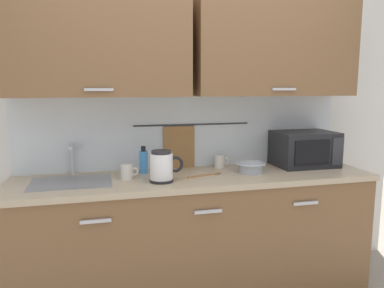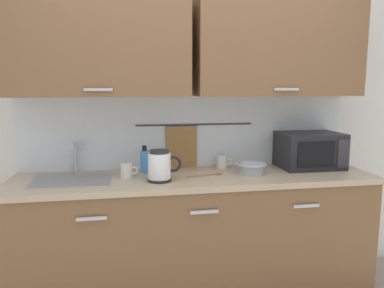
{
  "view_description": "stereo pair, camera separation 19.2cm",
  "coord_description": "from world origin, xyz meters",
  "px_view_note": "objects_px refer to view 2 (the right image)",
  "views": [
    {
      "loc": [
        -0.65,
        -2.17,
        1.52
      ],
      "look_at": [
        -0.02,
        0.33,
        1.12
      ],
      "focal_mm": 34.85,
      "sensor_mm": 36.0,
      "label": 1
    },
    {
      "loc": [
        -0.47,
        -2.21,
        1.52
      ],
      "look_at": [
        -0.02,
        0.33,
        1.12
      ],
      "focal_mm": 34.85,
      "sensor_mm": 36.0,
      "label": 2
    }
  ],
  "objects_px": {
    "dish_soap_bottle": "(145,161)",
    "mixing_bowl": "(252,168)",
    "electric_kettle": "(160,166)",
    "mug_near_sink": "(127,171)",
    "microwave": "(310,150)",
    "mug_by_kettle": "(222,162)",
    "wooden_spoon": "(209,175)"
  },
  "relations": [
    {
      "from": "dish_soap_bottle",
      "to": "wooden_spoon",
      "type": "height_order",
      "value": "dish_soap_bottle"
    },
    {
      "from": "microwave",
      "to": "dish_soap_bottle",
      "type": "distance_m",
      "value": 1.26
    },
    {
      "from": "mixing_bowl",
      "to": "mug_by_kettle",
      "type": "bearing_deg",
      "value": 126.25
    },
    {
      "from": "electric_kettle",
      "to": "wooden_spoon",
      "type": "bearing_deg",
      "value": 15.27
    },
    {
      "from": "mug_near_sink",
      "to": "mug_by_kettle",
      "type": "height_order",
      "value": "same"
    },
    {
      "from": "dish_soap_bottle",
      "to": "wooden_spoon",
      "type": "bearing_deg",
      "value": -21.99
    },
    {
      "from": "microwave",
      "to": "mug_by_kettle",
      "type": "height_order",
      "value": "microwave"
    },
    {
      "from": "dish_soap_bottle",
      "to": "mixing_bowl",
      "type": "bearing_deg",
      "value": -13.42
    },
    {
      "from": "microwave",
      "to": "mixing_bowl",
      "type": "height_order",
      "value": "microwave"
    },
    {
      "from": "dish_soap_bottle",
      "to": "microwave",
      "type": "bearing_deg",
      "value": -2.45
    },
    {
      "from": "mug_near_sink",
      "to": "mug_by_kettle",
      "type": "xyz_separation_m",
      "value": [
        0.72,
        0.19,
        0.0
      ]
    },
    {
      "from": "dish_soap_bottle",
      "to": "mug_near_sink",
      "type": "height_order",
      "value": "dish_soap_bottle"
    },
    {
      "from": "electric_kettle",
      "to": "wooden_spoon",
      "type": "relative_size",
      "value": 0.84
    },
    {
      "from": "mug_near_sink",
      "to": "wooden_spoon",
      "type": "xyz_separation_m",
      "value": [
        0.57,
        -0.03,
        -0.04
      ]
    },
    {
      "from": "dish_soap_bottle",
      "to": "mixing_bowl",
      "type": "relative_size",
      "value": 0.92
    },
    {
      "from": "electric_kettle",
      "to": "mug_by_kettle",
      "type": "relative_size",
      "value": 1.89
    },
    {
      "from": "microwave",
      "to": "wooden_spoon",
      "type": "xyz_separation_m",
      "value": [
        -0.82,
        -0.12,
        -0.13
      ]
    },
    {
      "from": "mug_near_sink",
      "to": "microwave",
      "type": "bearing_deg",
      "value": 3.84
    },
    {
      "from": "dish_soap_bottle",
      "to": "mug_near_sink",
      "type": "bearing_deg",
      "value": -131.16
    },
    {
      "from": "mixing_bowl",
      "to": "mug_by_kettle",
      "type": "relative_size",
      "value": 1.78
    },
    {
      "from": "electric_kettle",
      "to": "mug_near_sink",
      "type": "bearing_deg",
      "value": 149.88
    },
    {
      "from": "electric_kettle",
      "to": "mug_by_kettle",
      "type": "distance_m",
      "value": 0.59
    },
    {
      "from": "mixing_bowl",
      "to": "wooden_spoon",
      "type": "bearing_deg",
      "value": 179.58
    },
    {
      "from": "mixing_bowl",
      "to": "mug_near_sink",
      "type": "bearing_deg",
      "value": 177.88
    },
    {
      "from": "electric_kettle",
      "to": "mug_by_kettle",
      "type": "bearing_deg",
      "value": 31.77
    },
    {
      "from": "microwave",
      "to": "electric_kettle",
      "type": "bearing_deg",
      "value": -169.41
    },
    {
      "from": "electric_kettle",
      "to": "mixing_bowl",
      "type": "distance_m",
      "value": 0.67
    },
    {
      "from": "microwave",
      "to": "dish_soap_bottle",
      "type": "xyz_separation_m",
      "value": [
        -1.26,
        0.05,
        -0.05
      ]
    },
    {
      "from": "electric_kettle",
      "to": "mug_near_sink",
      "type": "height_order",
      "value": "electric_kettle"
    },
    {
      "from": "mug_near_sink",
      "to": "wooden_spoon",
      "type": "bearing_deg",
      "value": -3.05
    },
    {
      "from": "mixing_bowl",
      "to": "wooden_spoon",
      "type": "relative_size",
      "value": 0.79
    },
    {
      "from": "mug_near_sink",
      "to": "mug_by_kettle",
      "type": "bearing_deg",
      "value": 14.47
    }
  ]
}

